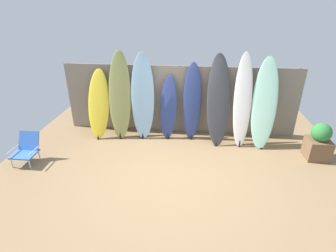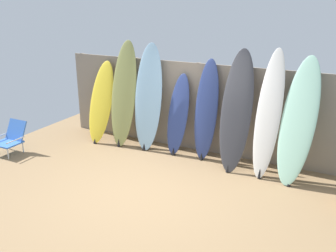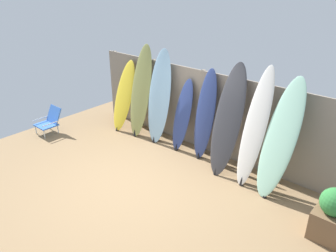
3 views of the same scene
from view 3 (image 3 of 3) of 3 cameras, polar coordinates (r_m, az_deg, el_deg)
ground at (r=6.38m, az=-5.47°, el=-9.85°), size 7.68×7.68×0.00m
fence_back at (r=7.30m, az=5.73°, el=2.80°), size 6.08×0.11×1.80m
surfboard_yellow_0 at (r=8.32m, az=-7.66°, el=5.19°), size 0.56×0.72×1.73m
surfboard_olive_1 at (r=7.88m, az=-4.77°, el=5.96°), size 0.60×0.65×2.19m
surfboard_skyblue_2 at (r=7.51m, az=-1.54°, el=4.96°), size 0.63×0.55×2.16m
surfboard_navy_3 at (r=7.25m, az=2.52°, el=1.78°), size 0.47×0.52×1.60m
surfboard_navy_4 at (r=6.88m, az=6.46°, el=1.86°), size 0.46×0.43×1.94m
surfboard_charcoal_5 at (r=6.40m, az=10.37°, el=0.92°), size 0.61×0.79×2.16m
surfboard_white_6 at (r=6.15m, az=14.89°, el=-0.43°), size 0.45×0.73×2.20m
surfboard_seafoam_7 at (r=5.96m, az=18.98°, el=-2.19°), size 0.67×0.82×2.12m
beach_chair at (r=8.69m, az=-19.92°, el=0.93°), size 0.50×0.57×0.64m
planter_box at (r=5.53m, az=26.60°, el=-13.78°), size 0.48×0.48×0.86m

